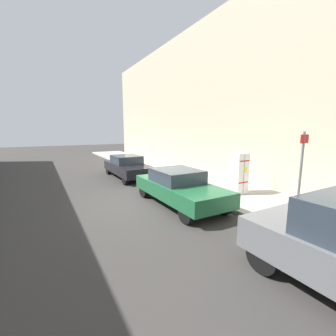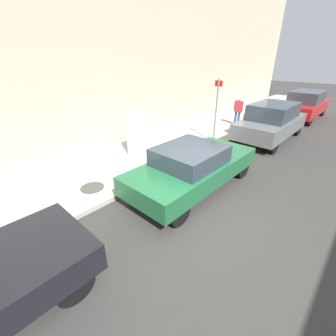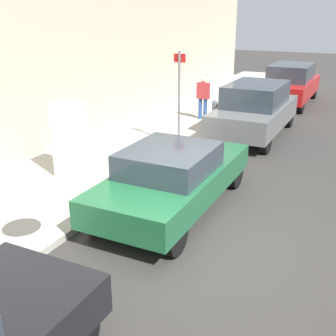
{
  "view_description": "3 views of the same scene",
  "coord_description": "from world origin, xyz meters",
  "px_view_note": "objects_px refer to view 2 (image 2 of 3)",
  "views": [
    {
      "loc": [
        3.81,
        8.21,
        2.95
      ],
      "look_at": [
        -0.74,
        0.22,
        1.4
      ],
      "focal_mm": 24.0,
      "sensor_mm": 36.0,
      "label": 1
    },
    {
      "loc": [
        2.71,
        -4.14,
        3.7
      ],
      "look_at": [
        -1.31,
        0.23,
        0.77
      ],
      "focal_mm": 24.0,
      "sensor_mm": 36.0,
      "label": 2
    },
    {
      "loc": [
        2.63,
        -6.48,
        3.96
      ],
      "look_at": [
        -0.85,
        0.58,
        1.02
      ],
      "focal_mm": 45.0,
      "sensor_mm": 36.0,
      "label": 3
    }
  ],
  "objects_px": {
    "fire_hydrant": "(245,119)",
    "pedestrian_walking_far": "(238,109)",
    "parked_suv_red": "(305,104)",
    "parked_suv_gray": "(271,121)",
    "street_sign_post": "(216,108)",
    "discarded_refrigerator": "(138,134)",
    "parked_sedan_green": "(193,167)"
  },
  "relations": [
    {
      "from": "discarded_refrigerator",
      "to": "parked_sedan_green",
      "type": "bearing_deg",
      "value": -6.9
    },
    {
      "from": "discarded_refrigerator",
      "to": "parked_suv_gray",
      "type": "height_order",
      "value": "discarded_refrigerator"
    },
    {
      "from": "pedestrian_walking_far",
      "to": "parked_sedan_green",
      "type": "relative_size",
      "value": 0.35
    },
    {
      "from": "fire_hydrant",
      "to": "discarded_refrigerator",
      "type": "bearing_deg",
      "value": -99.52
    },
    {
      "from": "pedestrian_walking_far",
      "to": "parked_suv_gray",
      "type": "distance_m",
      "value": 2.4
    },
    {
      "from": "pedestrian_walking_far",
      "to": "parked_suv_gray",
      "type": "bearing_deg",
      "value": 44.29
    },
    {
      "from": "fire_hydrant",
      "to": "parked_suv_red",
      "type": "distance_m",
      "value": 5.25
    },
    {
      "from": "discarded_refrigerator",
      "to": "fire_hydrant",
      "type": "bearing_deg",
      "value": 80.48
    },
    {
      "from": "fire_hydrant",
      "to": "pedestrian_walking_far",
      "type": "xyz_separation_m",
      "value": [
        -0.45,
        -0.1,
        0.51
      ]
    },
    {
      "from": "pedestrian_walking_far",
      "to": "discarded_refrigerator",
      "type": "bearing_deg",
      "value": -29.63
    },
    {
      "from": "fire_hydrant",
      "to": "street_sign_post",
      "type": "bearing_deg",
      "value": -87.68
    },
    {
      "from": "street_sign_post",
      "to": "parked_sedan_green",
      "type": "relative_size",
      "value": 0.61
    },
    {
      "from": "parked_suv_gray",
      "to": "fire_hydrant",
      "type": "bearing_deg",
      "value": 150.59
    },
    {
      "from": "pedestrian_walking_far",
      "to": "parked_suv_red",
      "type": "height_order",
      "value": "parked_suv_red"
    },
    {
      "from": "parked_sedan_green",
      "to": "discarded_refrigerator",
      "type": "bearing_deg",
      "value": 173.1
    },
    {
      "from": "street_sign_post",
      "to": "fire_hydrant",
      "type": "relative_size",
      "value": 3.67
    },
    {
      "from": "street_sign_post",
      "to": "parked_suv_gray",
      "type": "distance_m",
      "value": 3.09
    },
    {
      "from": "fire_hydrant",
      "to": "parked_suv_red",
      "type": "height_order",
      "value": "parked_suv_red"
    },
    {
      "from": "parked_sedan_green",
      "to": "fire_hydrant",
      "type": "bearing_deg",
      "value": 103.65
    },
    {
      "from": "street_sign_post",
      "to": "parked_suv_gray",
      "type": "relative_size",
      "value": 0.6
    },
    {
      "from": "street_sign_post",
      "to": "pedestrian_walking_far",
      "type": "distance_m",
      "value": 3.52
    },
    {
      "from": "discarded_refrigerator",
      "to": "parked_sedan_green",
      "type": "relative_size",
      "value": 0.4
    },
    {
      "from": "parked_sedan_green",
      "to": "parked_suv_gray",
      "type": "relative_size",
      "value": 0.97
    },
    {
      "from": "discarded_refrigerator",
      "to": "pedestrian_walking_far",
      "type": "distance_m",
      "value": 6.89
    },
    {
      "from": "discarded_refrigerator",
      "to": "pedestrian_walking_far",
      "type": "height_order",
      "value": "discarded_refrigerator"
    },
    {
      "from": "discarded_refrigerator",
      "to": "parked_suv_red",
      "type": "distance_m",
      "value": 12.23
    },
    {
      "from": "pedestrian_walking_far",
      "to": "parked_suv_red",
      "type": "relative_size",
      "value": 0.33
    },
    {
      "from": "street_sign_post",
      "to": "pedestrian_walking_far",
      "type": "bearing_deg",
      "value": 99.83
    },
    {
      "from": "parked_suv_gray",
      "to": "parked_suv_red",
      "type": "xyz_separation_m",
      "value": [
        0.0,
        5.92,
        0.0
      ]
    },
    {
      "from": "parked_sedan_green",
      "to": "pedestrian_walking_far",
      "type": "bearing_deg",
      "value": 107.14
    },
    {
      "from": "street_sign_post",
      "to": "parked_suv_red",
      "type": "height_order",
      "value": "street_sign_post"
    },
    {
      "from": "street_sign_post",
      "to": "parked_suv_red",
      "type": "xyz_separation_m",
      "value": [
        1.63,
        8.43,
        -0.77
      ]
    }
  ]
}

